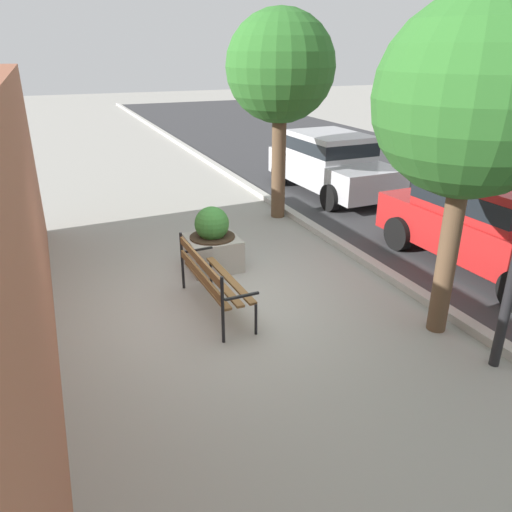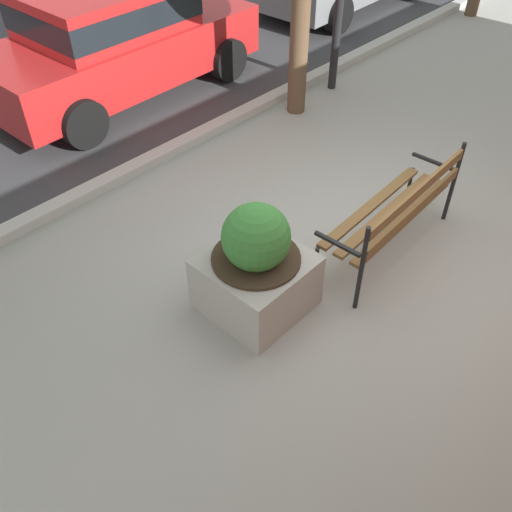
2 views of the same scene
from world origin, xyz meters
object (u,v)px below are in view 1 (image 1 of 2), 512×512
Objects in this scene: parked_car_silver at (331,161)px; park_bench at (211,277)px; concrete_planter at (213,243)px; street_tree_near_bench at (280,69)px; parked_car_red at (491,221)px; street_tree_down_street at (473,100)px.

park_bench is at bearing -45.01° from parked_car_silver.
park_bench is 6.98m from parked_car_silver.
street_tree_near_bench is (-2.17, 2.28, 2.73)m from concrete_planter.
concrete_planter reaches higher than park_bench.
parked_car_red is at bearing 0.00° from parked_car_silver.
parked_car_red is (-1.35, 2.25, -2.19)m from street_tree_down_street.
street_tree_near_bench is at bearing 133.50° from concrete_planter.
park_bench is 0.44× the size of parked_car_silver.
street_tree_near_bench reaches higher than concrete_planter.
street_tree_near_bench is at bearing 178.85° from street_tree_down_street.
concrete_planter is at bearing -51.95° from parked_car_silver.
parked_car_silver is 1.00× the size of parked_car_red.
parked_car_red is at bearing 67.54° from concrete_planter.
street_tree_down_street is 1.02× the size of parked_car_silver.
parked_car_silver is (-3.46, 4.42, 0.38)m from concrete_planter.
street_tree_down_street is at bearing -59.03° from parked_car_red.
street_tree_near_bench reaches higher than parked_car_red.
park_bench is 5.29m from street_tree_near_bench.
park_bench is 0.44× the size of parked_car_red.
park_bench is at bearing -19.12° from concrete_planter.
street_tree_down_street is at bearing 34.40° from concrete_planter.
street_tree_down_street reaches higher than parked_car_silver.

